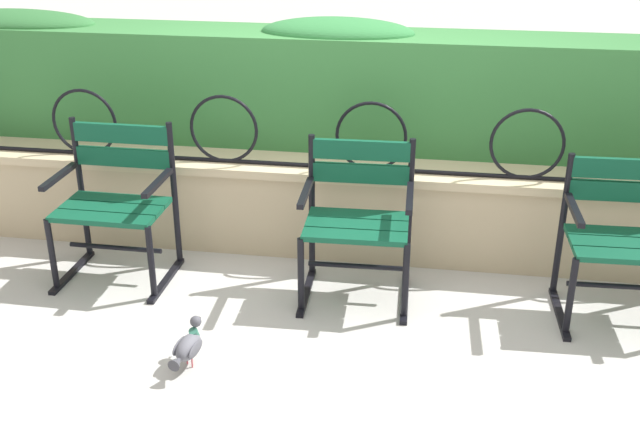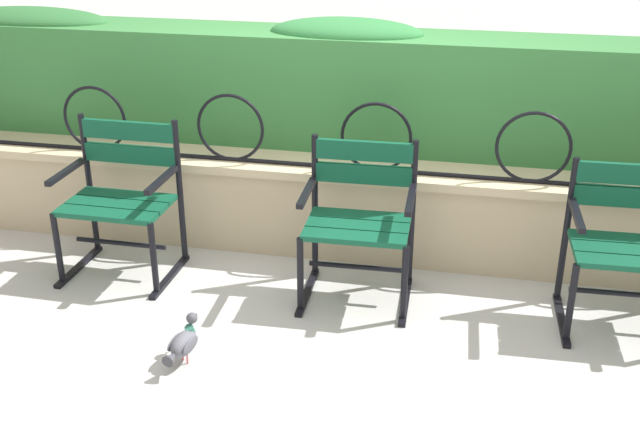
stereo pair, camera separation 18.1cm
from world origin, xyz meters
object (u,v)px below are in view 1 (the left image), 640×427
at_px(park_chair_centre, 358,216).
at_px(park_chair_right, 625,235).
at_px(pigeon_near_chairs, 188,347).
at_px(park_chair_left, 116,199).

height_order(park_chair_centre, park_chair_right, park_chair_centre).
relative_size(park_chair_centre, pigeon_near_chairs, 2.98).
xyz_separation_m(park_chair_centre, pigeon_near_chairs, (-0.71, -0.86, -0.35)).
height_order(park_chair_centre, pigeon_near_chairs, park_chair_centre).
distance_m(park_chair_right, pigeon_near_chairs, 2.30).
relative_size(park_chair_right, pigeon_near_chairs, 2.88).
distance_m(park_chair_left, park_chair_right, 2.79).
bearing_deg(pigeon_near_chairs, park_chair_centre, 50.38).
bearing_deg(park_chair_left, pigeon_near_chairs, -51.65).
bearing_deg(pigeon_near_chairs, park_chair_right, 21.98).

